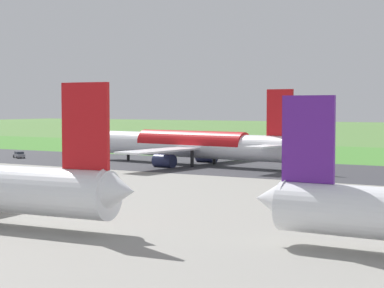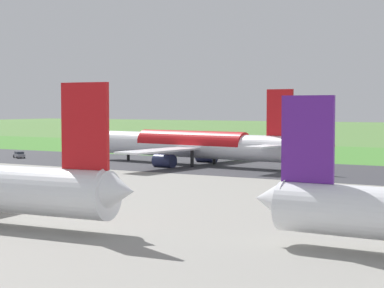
% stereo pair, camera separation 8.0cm
% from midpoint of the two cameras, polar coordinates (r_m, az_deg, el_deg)
% --- Properties ---
extents(ground_plane, '(800.00, 800.00, 0.00)m').
position_cam_midpoint_polar(ground_plane, '(141.07, -1.37, -1.78)').
color(ground_plane, '#547F3D').
extents(runway_asphalt, '(600.00, 34.57, 0.06)m').
position_cam_midpoint_polar(runway_asphalt, '(141.06, -1.37, -1.77)').
color(runway_asphalt, '#38383D').
rests_on(runway_asphalt, ground).
extents(grass_verge_foreground, '(600.00, 80.00, 0.04)m').
position_cam_midpoint_polar(grass_verge_foreground, '(175.44, 5.23, -0.79)').
color(grass_verge_foreground, '#478534').
rests_on(grass_verge_foreground, ground).
extents(airliner_main, '(54.12, 44.40, 15.88)m').
position_cam_midpoint_polar(airliner_main, '(138.57, 0.11, -0.07)').
color(airliner_main, white).
rests_on(airliner_main, ground).
extents(service_car_followme, '(4.55, 3.60, 1.62)m').
position_cam_midpoint_polar(service_car_followme, '(162.99, -14.87, -0.91)').
color(service_car_followme, gray).
rests_on(service_car_followme, ground).
extents(no_stopping_sign, '(0.60, 0.10, 2.73)m').
position_cam_midpoint_polar(no_stopping_sign, '(170.16, 12.25, -0.44)').
color(no_stopping_sign, slate).
rests_on(no_stopping_sign, ground).
extents(traffic_cone_orange, '(0.40, 0.40, 0.55)m').
position_cam_midpoint_polar(traffic_cone_orange, '(165.11, 10.40, -1.00)').
color(traffic_cone_orange, orange).
rests_on(traffic_cone_orange, ground).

